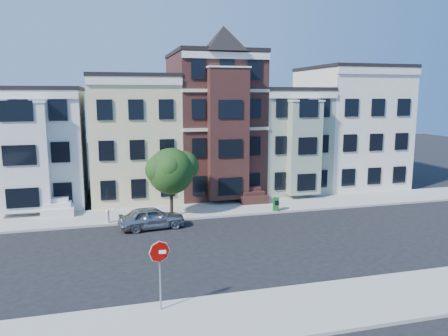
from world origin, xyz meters
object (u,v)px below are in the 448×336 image
object	(u,v)px
parked_car	(152,218)
newspaper_box	(276,204)
fire_hydrant	(108,218)
street_tree	(171,174)
stop_sign	(160,271)

from	to	relation	value
parked_car	newspaper_box	distance (m)	9.46
parked_car	fire_hydrant	size ratio (longest dim) A/B	5.89
street_tree	parked_car	xyz separation A→B (m)	(-1.63, -2.22, -2.42)
newspaper_box	fire_hydrant	distance (m)	12.12
newspaper_box	stop_sign	xyz separation A→B (m)	(-10.12, -13.01, 1.13)
street_tree	newspaper_box	world-z (taller)	street_tree
newspaper_box	parked_car	bearing A→B (deg)	-146.15
street_tree	fire_hydrant	world-z (taller)	street_tree
newspaper_box	fire_hydrant	bearing A→B (deg)	-155.67
street_tree	fire_hydrant	bearing A→B (deg)	-171.56
parked_car	newspaper_box	world-z (taller)	parked_car
street_tree	fire_hydrant	xyz separation A→B (m)	(-4.42, -0.66, -2.64)
street_tree	parked_car	world-z (taller)	street_tree
street_tree	newspaper_box	distance (m)	8.13
fire_hydrant	stop_sign	xyz separation A→B (m)	(2.00, -13.01, 1.26)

